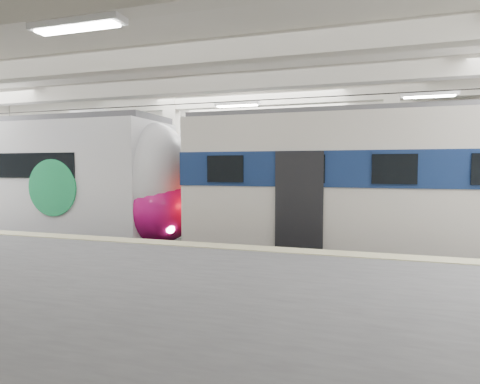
% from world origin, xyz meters
% --- Properties ---
extents(station_hall, '(36.00, 24.00, 5.75)m').
position_xyz_m(station_hall, '(0.00, -1.74, 3.24)').
color(station_hall, black).
rests_on(station_hall, ground).
extents(modern_emu, '(13.69, 2.83, 4.42)m').
position_xyz_m(modern_emu, '(-7.00, -0.00, 2.17)').
color(modern_emu, silver).
rests_on(modern_emu, ground).
extents(older_rer, '(12.92, 2.85, 4.29)m').
position_xyz_m(older_rer, '(5.85, 0.00, 2.25)').
color(older_rer, beige).
rests_on(older_rer, ground).
extents(far_train, '(14.20, 2.90, 4.52)m').
position_xyz_m(far_train, '(-6.90, 5.50, 2.34)').
color(far_train, silver).
rests_on(far_train, ground).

